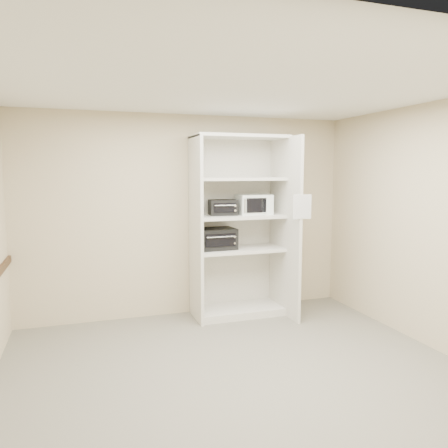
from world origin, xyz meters
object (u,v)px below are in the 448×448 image
object	(u,v)px
shelving_unit	(242,232)
toaster_oven_lower	(216,239)
microwave	(254,204)
toaster_oven_upper	(223,207)

from	to	relation	value
shelving_unit	toaster_oven_lower	distance (m)	0.37
shelving_unit	microwave	distance (m)	0.42
microwave	toaster_oven_lower	size ratio (longest dim) A/B	0.89
toaster_oven_upper	microwave	bearing A→B (deg)	5.24
shelving_unit	toaster_oven_upper	size ratio (longest dim) A/B	6.78
shelving_unit	toaster_oven_upper	world-z (taller)	shelving_unit
shelving_unit	toaster_oven_lower	xyz separation A→B (m)	(-0.36, 0.03, -0.07)
microwave	toaster_oven_lower	distance (m)	0.70
toaster_oven_upper	toaster_oven_lower	bearing A→B (deg)	-166.86
shelving_unit	toaster_oven_upper	bearing A→B (deg)	170.37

